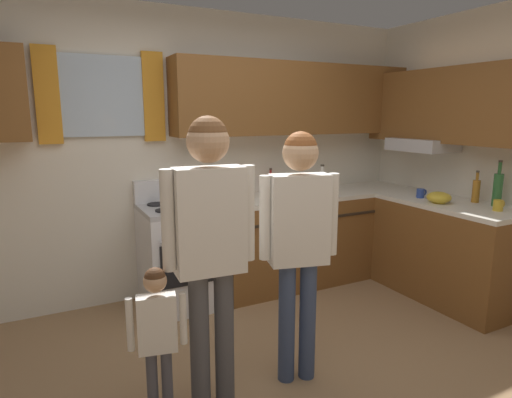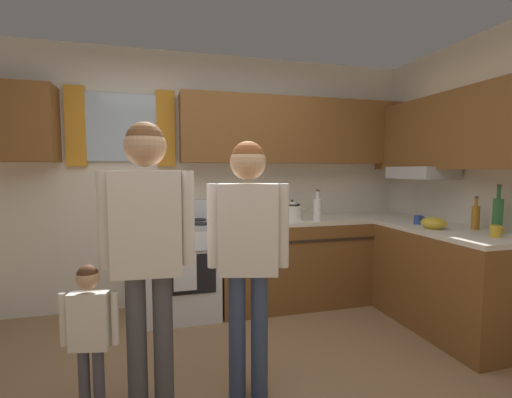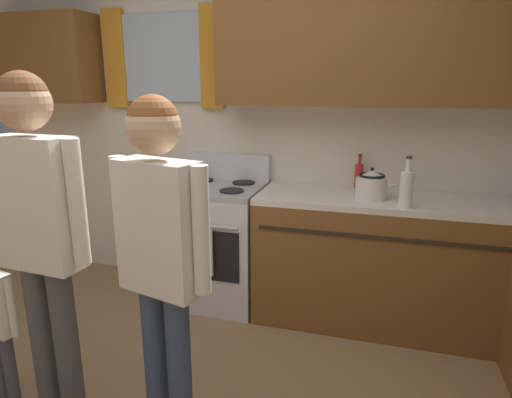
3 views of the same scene
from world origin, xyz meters
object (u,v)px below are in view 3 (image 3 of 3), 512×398
stove_oven (218,241)px  bottle_sauce_red (359,175)px  bottle_milk_white (406,188)px  stovetop_kettle (372,184)px  adult_holding_child (38,217)px  adult_in_plaid (160,241)px

stove_oven → bottle_sauce_red: (1.01, 0.22, 0.53)m
bottle_milk_white → stovetop_kettle: bottle_milk_white is taller
stove_oven → bottle_milk_white: 1.44m
bottle_sauce_red → adult_holding_child: 2.08m
stove_oven → stovetop_kettle: 1.23m
adult_holding_child → bottle_sauce_red: bearing=52.0°
bottle_sauce_red → stovetop_kettle: bottle_sauce_red is taller
stove_oven → stovetop_kettle: size_ratio=4.02×
bottle_sauce_red → stove_oven: bearing=-167.9°
bottle_sauce_red → bottle_milk_white: (0.30, -0.46, 0.03)m
bottle_milk_white → stovetop_kettle: bearing=141.7°
bottle_sauce_red → adult_in_plaid: size_ratio=0.16×
bottle_milk_white → adult_in_plaid: size_ratio=0.20×
stove_oven → adult_in_plaid: size_ratio=0.70×
bottle_milk_white → stovetop_kettle: 0.26m
bottle_milk_white → adult_in_plaid: 1.54m
bottle_milk_white → adult_holding_child: (-1.58, -1.19, 0.03)m
stove_oven → adult_holding_child: 1.57m
stovetop_kettle → adult_holding_child: (-1.38, -1.35, 0.06)m
adult_in_plaid → stovetop_kettle: bearing=59.0°
adult_holding_child → stovetop_kettle: bearing=44.4°
stovetop_kettle → adult_holding_child: size_ratio=0.16×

